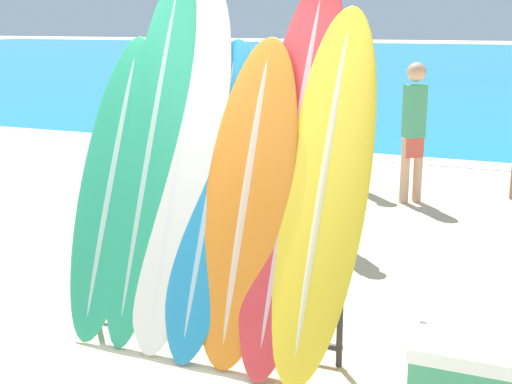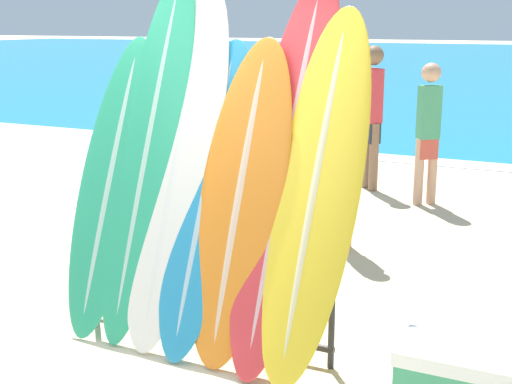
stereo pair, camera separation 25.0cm
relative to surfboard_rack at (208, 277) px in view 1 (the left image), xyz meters
The scene contains 12 objects.
surfboard_rack is the anchor object (origin of this frame).
surfboard_slot_0 0.93m from the surfboard_rack, behind, with size 0.52×0.88×2.00m.
surfboard_slot_1 0.94m from the surfboard_rack, 163.72° to the left, with size 0.49×1.06×2.49m.
surfboard_slot_2 0.78m from the surfboard_rack, 153.71° to the left, with size 0.59×1.04×2.35m.
surfboard_slot_3 0.54m from the surfboard_rack, 88.23° to the left, with size 0.51×0.95×1.99m.
surfboard_slot_4 0.61m from the surfboard_rack, ahead, with size 0.59×0.89×2.01m.
surfboard_slot_5 0.93m from the surfboard_rack, 17.41° to the left, with size 0.54×1.22×2.42m.
surfboard_slot_6 0.99m from the surfboard_rack, ahead, with size 0.56×1.12×2.20m.
person_mid_beach 2.33m from the surfboard_rack, 84.86° to the left, with size 0.20×0.26×1.53m.
person_far_left 4.83m from the surfboard_rack, 93.96° to the left, with size 0.30×0.30×1.80m.
person_far_right 4.37m from the surfboard_rack, 83.61° to the left, with size 0.28×0.27×1.64m.
cooler_box 1.75m from the surfboard_rack, 10.05° to the right, with size 0.62×0.39×0.43m.
Camera 1 is at (2.18, -3.16, 2.09)m, focal length 50.00 mm.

